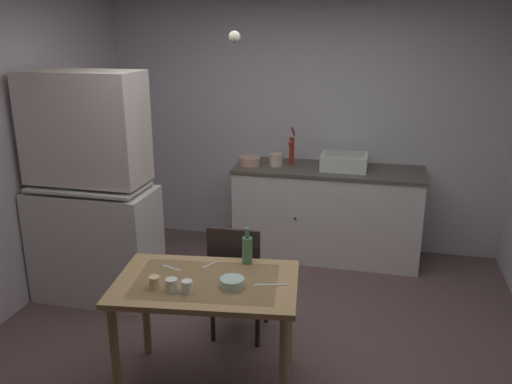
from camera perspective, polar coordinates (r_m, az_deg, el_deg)
The scene contains 19 objects.
ground_plane at distance 4.01m, azimuth -0.48°, elevation -16.89°, with size 5.29×5.29×0.00m, color brown.
wall_back at distance 5.55m, azimuth 4.98°, elevation 7.50°, with size 4.16×0.10×2.61m, color silver.
hutch_cabinet at distance 4.59m, azimuth -17.29°, elevation -0.53°, with size 1.03×0.53×1.93m.
counter_cabinet at distance 5.37m, azimuth 7.64°, elevation -2.23°, with size 1.85×0.64×0.93m.
sink_basin at distance 5.20m, azimuth 9.49°, elevation 3.26°, with size 0.44×0.34×0.15m.
hand_pump at distance 5.28m, azimuth 3.86°, elevation 4.71°, with size 0.05×0.27×0.39m.
mixing_bowl_counter at distance 5.30m, azimuth -0.68°, elevation 3.37°, with size 0.21×0.21×0.08m, color tan.
stoneware_crock at distance 5.27m, azimuth 2.16°, elevation 3.50°, with size 0.14×0.14×0.12m, color beige.
dining_table at distance 3.39m, azimuth -5.34°, elevation -11.08°, with size 1.21×0.85×0.75m.
chair_far_side at distance 3.95m, azimuth -1.98°, elevation -9.34°, with size 0.41×0.41×0.92m.
serving_bowl_wide at distance 3.25m, azimuth -2.59°, elevation -9.73°, with size 0.15×0.15×0.06m, color #ADD1C1.
teacup_mint at distance 3.21m, azimuth -7.44°, elevation -10.07°, with size 0.07×0.07×0.07m, color white.
mug_dark at distance 3.28m, azimuth -10.90°, elevation -9.57°, with size 0.07×0.07×0.08m, color beige.
teacup_cream at distance 3.23m, azimuth -9.09°, elevation -9.88°, with size 0.07×0.07×0.08m, color white.
glass_bottle at distance 3.52m, azimuth -0.96°, elevation -6.17°, with size 0.07×0.07×0.25m.
table_knife at distance 3.28m, azimuth 1.64°, elevation -9.97°, with size 0.21×0.02×0.01m, color silver.
teaspoon_near_bowl at distance 3.53m, azimuth -9.09°, elevation -8.09°, with size 0.15×0.02×0.01m, color beige.
teaspoon_by_cup at distance 3.54m, azimuth -4.93°, elevation -7.79°, with size 0.14×0.02×0.01m, color beige.
pendant_bulb at distance 3.71m, azimuth -2.34°, elevation 16.37°, with size 0.08×0.08×0.08m, color #F9EFCC.
Camera 1 is at (0.80, -3.21, 2.27)m, focal length 37.11 mm.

